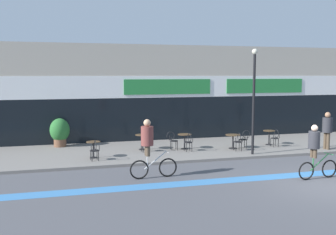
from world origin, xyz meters
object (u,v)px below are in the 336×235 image
object	(u,v)px
bistro_table_0	(93,146)
cafe_chair_4_near	(275,137)
bistro_table_3	(233,139)
cafe_chair_1_near	(145,141)
cafe_chair_3_near	(238,140)
bistro_table_2	(185,138)
cafe_chair_2_near	(189,141)
bistro_table_1	(143,139)
cafe_chair_3_side	(244,138)
bistro_table_4	(269,135)
planter_pot	(60,132)
cafe_chair_2_side	(172,139)
cyclist_1	(149,144)
pedestrian_near_end	(327,127)
cyclist_0	(315,148)
cafe_chair_0_near	(95,149)
lamp_post	(254,94)

from	to	relation	value
bistro_table_0	cafe_chair_4_near	world-z (taller)	cafe_chair_4_near
bistro_table_3	cafe_chair_1_near	xyz separation A→B (m)	(-4.39, 0.30, 0.01)
bistro_table_0	cafe_chair_3_near	size ratio (longest dim) A/B	0.82
bistro_table_2	cafe_chair_2_near	world-z (taller)	cafe_chair_2_near
cafe_chair_4_near	bistro_table_3	bearing A→B (deg)	86.22
bistro_table_1	cafe_chair_3_side	bearing A→B (deg)	-10.49
bistro_table_2	bistro_table_4	world-z (taller)	bistro_table_4
bistro_table_4	cafe_chair_3_side	world-z (taller)	cafe_chair_3_side
cafe_chair_2_near	planter_pot	distance (m)	6.68
cafe_chair_3_near	planter_pot	size ratio (longest dim) A/B	0.62
bistro_table_4	cafe_chair_2_side	bearing A→B (deg)	179.55
cyclist_1	pedestrian_near_end	size ratio (longest dim) A/B	1.19
bistro_table_2	cafe_chair_3_near	distance (m)	2.62
cafe_chair_3_side	cyclist_0	distance (m)	5.68
bistro_table_2	cafe_chair_3_near	bearing A→B (deg)	-26.01
cafe_chair_3_near	bistro_table_2	bearing A→B (deg)	67.14
cafe_chair_0_near	cafe_chair_3_near	xyz separation A→B (m)	(6.88, 0.38, 0.00)
cafe_chair_2_side	cafe_chair_3_near	distance (m)	3.20
bistro_table_0	cafe_chair_4_near	bearing A→B (deg)	1.48
bistro_table_4	cyclist_0	xyz separation A→B (m)	(-1.65, -6.15, 0.49)
bistro_table_0	bistro_table_4	bearing A→B (deg)	5.36
cafe_chair_3_near	cafe_chair_4_near	bearing A→B (deg)	-74.90
cafe_chair_4_near	cyclist_0	bearing A→B (deg)	163.08
pedestrian_near_end	bistro_table_0	bearing A→B (deg)	165.06
cyclist_1	lamp_post	bearing A→B (deg)	21.37
bistro_table_0	cafe_chair_3_side	bearing A→B (deg)	2.83
bistro_table_4	cafe_chair_3_near	distance (m)	2.55
bistro_table_2	cafe_chair_3_side	xyz separation A→B (m)	(2.99, -0.53, -0.02)
cafe_chair_3_side	pedestrian_near_end	xyz separation A→B (m)	(3.79, -1.36, 0.58)
bistro_table_4	cyclist_1	xyz separation A→B (m)	(-7.46, -4.44, 0.62)
bistro_table_3	cafe_chair_3_near	bearing A→B (deg)	-90.38
bistro_table_0	cafe_chair_3_near	world-z (taller)	cafe_chair_3_near
bistro_table_1	cyclist_0	world-z (taller)	cyclist_0
bistro_table_0	bistro_table_4	world-z (taller)	bistro_table_4
bistro_table_0	lamp_post	distance (m)	7.65
bistro_table_1	cafe_chair_2_near	size ratio (longest dim) A/B	0.83
cafe_chair_1_near	lamp_post	size ratio (longest dim) A/B	0.19
planter_pot	cyclist_0	bearing A→B (deg)	-43.63
bistro_table_1	cyclist_1	world-z (taller)	cyclist_1
bistro_table_0	cafe_chair_0_near	size ratio (longest dim) A/B	0.82
bistro_table_4	cafe_chair_3_side	xyz separation A→B (m)	(-1.66, -0.49, -0.02)
cafe_chair_0_near	cafe_chair_3_side	world-z (taller)	same
cafe_chair_3_side	lamp_post	xyz separation A→B (m)	(-0.31, -1.48, 2.30)
bistro_table_2	planter_pot	distance (m)	6.42
cafe_chair_2_near	cyclist_0	size ratio (longest dim) A/B	0.45
bistro_table_1	cafe_chair_2_near	world-z (taller)	cafe_chair_2_near
cafe_chair_2_side	lamp_post	bearing A→B (deg)	-30.03
cafe_chair_2_side	cafe_chair_4_near	distance (m)	5.32
bistro_table_0	bistro_table_2	world-z (taller)	bistro_table_2
bistro_table_3	cafe_chair_4_near	bearing A→B (deg)	-3.51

